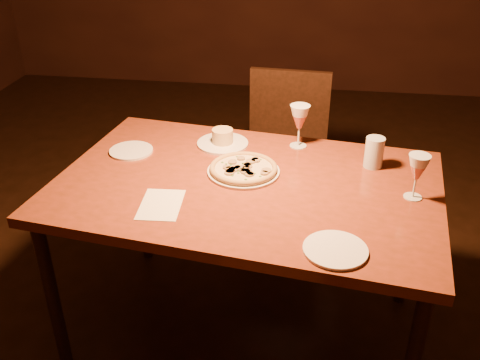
# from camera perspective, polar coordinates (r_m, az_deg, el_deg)

# --- Properties ---
(floor) EXTENTS (7.00, 7.00, 0.00)m
(floor) POSITION_cam_1_polar(r_m,az_deg,el_deg) (2.76, 0.51, -14.68)
(floor) COLOR black
(floor) RESTS_ON ground
(dining_table) EXTENTS (1.67, 1.19, 0.83)m
(dining_table) POSITION_cam_1_polar(r_m,az_deg,el_deg) (2.23, 0.71, -1.84)
(dining_table) COLOR maroon
(dining_table) RESTS_ON floor
(chair_far) EXTENTS (0.50, 0.50, 0.97)m
(chair_far) POSITION_cam_1_polar(r_m,az_deg,el_deg) (3.14, 4.79, 3.43)
(chair_far) COLOR black
(chair_far) RESTS_ON floor
(pizza_plate) EXTENTS (0.31, 0.31, 0.03)m
(pizza_plate) POSITION_cam_1_polar(r_m,az_deg,el_deg) (2.26, 0.37, 1.20)
(pizza_plate) COLOR silver
(pizza_plate) RESTS_ON dining_table
(ramekin_saucer) EXTENTS (0.24, 0.24, 0.08)m
(ramekin_saucer) POSITION_cam_1_polar(r_m,az_deg,el_deg) (2.50, -1.87, 4.32)
(ramekin_saucer) COLOR silver
(ramekin_saucer) RESTS_ON dining_table
(wine_glass_far) EXTENTS (0.09, 0.09, 0.20)m
(wine_glass_far) POSITION_cam_1_polar(r_m,az_deg,el_deg) (2.47, 6.33, 5.72)
(wine_glass_far) COLOR #B4574B
(wine_glass_far) RESTS_ON dining_table
(wine_glass_right) EXTENTS (0.08, 0.08, 0.18)m
(wine_glass_right) POSITION_cam_1_polar(r_m,az_deg,el_deg) (2.15, 18.29, 0.33)
(wine_glass_right) COLOR #B4574B
(wine_glass_right) RESTS_ON dining_table
(water_tumbler) EXTENTS (0.08, 0.08, 0.13)m
(water_tumbler) POSITION_cam_1_polar(r_m,az_deg,el_deg) (2.36, 14.12, 2.88)
(water_tumbler) COLOR #AFBAC0
(water_tumbler) RESTS_ON dining_table
(side_plate_left) EXTENTS (0.20, 0.20, 0.01)m
(side_plate_left) POSITION_cam_1_polar(r_m,az_deg,el_deg) (2.49, -11.53, 3.08)
(side_plate_left) COLOR silver
(side_plate_left) RESTS_ON dining_table
(side_plate_near) EXTENTS (0.22, 0.22, 0.01)m
(side_plate_near) POSITION_cam_1_polar(r_m,az_deg,el_deg) (1.82, 10.13, -7.33)
(side_plate_near) COLOR silver
(side_plate_near) RESTS_ON dining_table
(menu_card) EXTENTS (0.17, 0.24, 0.00)m
(menu_card) POSITION_cam_1_polar(r_m,az_deg,el_deg) (2.06, -8.43, -2.59)
(menu_card) COLOR silver
(menu_card) RESTS_ON dining_table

